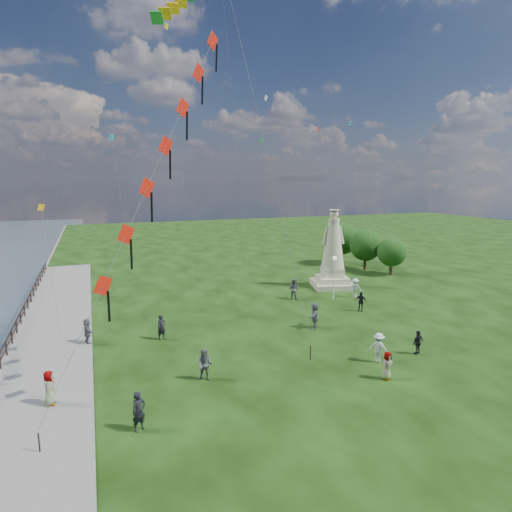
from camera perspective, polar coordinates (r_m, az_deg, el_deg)
name	(u,v)px	position (r m, az deg, el deg)	size (l,w,h in m)	color
waterfront	(25,362)	(29.29, -28.45, -12.28)	(200.00, 200.00, 1.51)	#384C55
statue	(333,258)	(42.48, 10.20, -0.30)	(4.67, 4.67, 7.65)	beige
lamppost	(334,268)	(37.98, 10.40, -1.65)	(0.36, 0.36, 3.92)	silver
tree_row	(360,244)	(52.08, 13.72, 1.60)	(5.34, 10.84, 5.22)	#382314
person_0	(139,411)	(19.81, -15.36, -19.34)	(0.64, 0.42, 1.75)	black
person_1	(205,365)	(23.39, -6.84, -14.21)	(0.86, 0.53, 1.77)	#595960
person_2	(379,347)	(26.40, 16.04, -11.65)	(1.13, 0.58, 1.75)	silver
person_3	(418,342)	(28.26, 20.79, -10.72)	(0.88, 0.45, 1.50)	black
person_4	(387,366)	(24.44, 17.09, -13.80)	(0.75, 0.46, 1.53)	#595960
person_5	(87,332)	(29.98, -21.55, -9.41)	(1.52, 0.66, 1.64)	#595960
person_6	(162,327)	(29.39, -12.48, -9.26)	(0.62, 0.41, 1.70)	black
person_7	(294,289)	(38.14, 5.02, -4.40)	(0.90, 0.55, 1.85)	#595960
person_8	(355,288)	(39.52, 13.08, -4.17)	(1.14, 0.59, 1.77)	silver
person_9	(361,301)	(35.66, 13.78, -5.90)	(0.94, 0.48, 1.61)	black
person_10	(49,390)	(23.04, -25.83, -15.76)	(0.81, 0.50, 1.66)	#595960
person_11	(315,315)	(31.10, 7.83, -7.85)	(1.73, 0.75, 1.87)	#595960
red_kite_train	(164,153)	(22.97, -12.13, 13.27)	(10.24, 9.35, 19.02)	black
small_kites	(238,136)	(43.46, -2.45, 15.72)	(31.69, 19.27, 31.20)	teal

